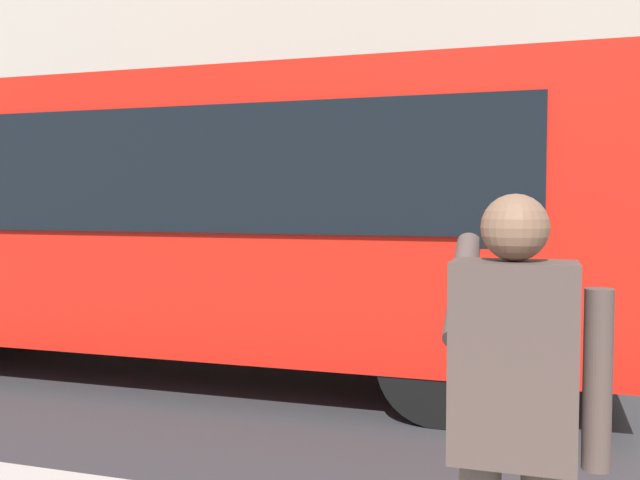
{
  "coord_description": "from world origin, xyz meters",
  "views": [
    {
      "loc": [
        0.31,
        7.08,
        1.83
      ],
      "look_at": [
        2.46,
        0.27,
        1.43
      ],
      "focal_mm": 39.22,
      "sensor_mm": 36.0,
      "label": 1
    }
  ],
  "objects": [
    {
      "name": "ground_plane",
      "position": [
        0.0,
        0.0,
        0.0
      ],
      "size": [
        60.0,
        60.0,
        0.0
      ],
      "primitive_type": "plane",
      "color": "#2B2B2D"
    },
    {
      "name": "pedestrian_photographer",
      "position": [
        0.39,
        4.73,
        1.14
      ],
      "size": [
        0.53,
        0.52,
        1.7
      ],
      "color": "#4C4238",
      "rests_on": "sidewalk_curb"
    },
    {
      "name": "red_bus",
      "position": [
        4.09,
        0.34,
        1.68
      ],
      "size": [
        9.05,
        2.54,
        3.08
      ],
      "color": "red",
      "rests_on": "ground_plane"
    }
  ]
}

